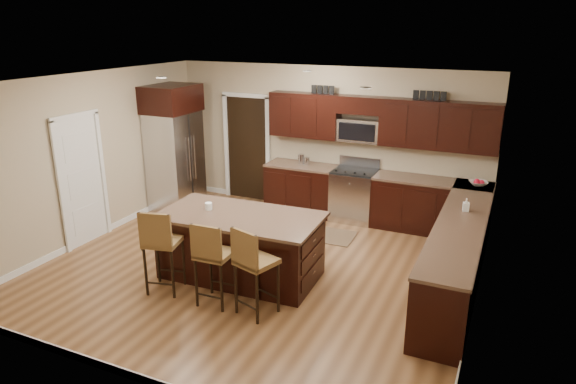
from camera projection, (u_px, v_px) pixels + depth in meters
The scene contains 23 objects.
floor at pixel (258, 267), 7.54m from camera, with size 6.00×6.00×0.00m, color brown.
ceiling at pixel (254, 81), 6.69m from camera, with size 6.00×6.00×0.00m, color silver.
wall_back at pixel (326, 140), 9.50m from camera, with size 6.00×6.00×0.00m, color tan.
wall_left at pixel (92, 157), 8.29m from camera, with size 5.50×5.50×0.00m, color tan.
wall_right at pixel (486, 211), 5.94m from camera, with size 5.50×5.50×0.00m, color tan.
base_cabinets at pixel (410, 225), 7.90m from camera, with size 4.02×3.96×0.92m.
upper_cabinets at pixel (380, 120), 8.79m from camera, with size 4.00×0.33×0.80m.
range at pixel (354, 195), 9.25m from camera, with size 0.76×0.64×1.11m.
microwave at pixel (359, 130), 9.02m from camera, with size 0.76×0.31×0.40m, color silver.
doorway at pixel (247, 149), 10.23m from camera, with size 0.85×0.03×2.06m, color black.
pantry_door at pixel (82, 182), 8.13m from camera, with size 0.03×0.80×2.04m, color white.
letter_decor at pixel (373, 92), 8.70m from camera, with size 2.20×0.03×0.15m, color black, non-canonical shape.
island at pixel (241, 247), 7.18m from camera, with size 2.28×1.25×0.92m.
stool_left at pixel (161, 242), 6.62m from camera, with size 0.52×0.52×1.17m.
stool_mid at pixel (212, 254), 6.33m from camera, with size 0.44×0.44×1.12m.
stool_right at pixel (252, 262), 6.10m from camera, with size 0.54×0.54×1.15m.
refrigerator at pixel (174, 147), 9.63m from camera, with size 0.79×0.99×2.35m.
floor_mat at pixel (324, 235), 8.68m from camera, with size 1.02×0.68×0.01m, color brown.
fruit_bowl at pixel (478, 183), 8.28m from camera, with size 0.29×0.29×0.07m, color silver.
soap_bottle at pixel (466, 205), 7.13m from camera, with size 0.08×0.09×0.18m, color #B2B2B2.
canister_tall at pixel (301, 159), 9.48m from camera, with size 0.12×0.12×0.19m, color silver.
canister_short at pixel (307, 161), 9.45m from camera, with size 0.11×0.11×0.15m, color silver.
island_jar at pixel (209, 206), 7.20m from camera, with size 0.10×0.10×0.10m, color white.
Camera 1 is at (3.21, -6.02, 3.42)m, focal length 32.00 mm.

